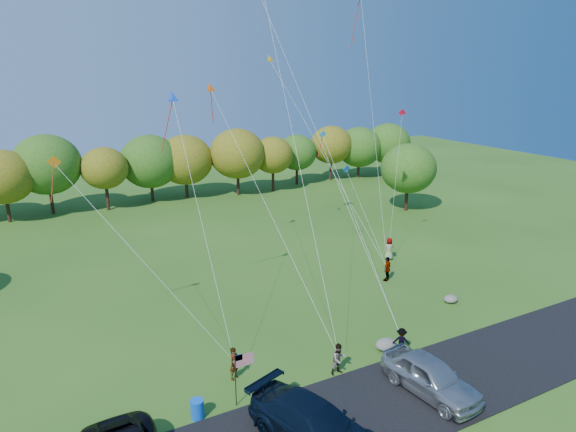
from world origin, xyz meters
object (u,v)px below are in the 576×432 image
flyer_c (401,341)px  flyer_d (387,269)px  minivan_navy (314,425)px  flyer_b (339,359)px  minivan_silver (431,376)px  flyer_a (234,363)px  trash_barrel (197,409)px  flyer_e (389,249)px

flyer_c → flyer_d: 10.18m
minivan_navy → flyer_b: minivan_navy is taller
minivan_navy → flyer_d: size_ratio=3.34×
minivan_silver → flyer_b: minivan_silver is taller
flyer_b → flyer_d: size_ratio=0.91×
flyer_a → flyer_c: 9.36m
minivan_navy → flyer_b: 5.44m
flyer_d → trash_barrel: 19.41m
flyer_c → flyer_d: (5.75, 8.40, 0.18)m
minivan_silver → flyer_d: bearing=53.8°
flyer_c → trash_barrel: size_ratio=1.65×
minivan_silver → flyer_b: size_ratio=3.09×
flyer_c → flyer_d: flyer_d is taller
minivan_silver → flyer_b: 4.62m
trash_barrel → minivan_navy: bearing=-46.2°
flyer_b → flyer_c: 4.15m
trash_barrel → flyer_b: bearing=-0.8°
minivan_navy → trash_barrel: minivan_navy is taller
flyer_a → flyer_d: size_ratio=0.93×
flyer_b → flyer_d: flyer_d is taller
minivan_navy → trash_barrel: 5.52m
minivan_silver → trash_barrel: 11.21m
minivan_navy → flyer_e: (16.62, 15.63, -0.03)m
flyer_a → flyer_e: size_ratio=0.93×
flyer_c → trash_barrel: (-11.78, 0.10, -0.30)m
flyer_d → trash_barrel: size_ratio=2.04×
flyer_a → flyer_d: flyer_d is taller
minivan_navy → flyer_a: bearing=81.4°
flyer_b → flyer_d: (9.91, 8.40, 0.09)m
flyer_b → minivan_navy: bearing=-134.9°
minivan_navy → flyer_d: 18.42m
flyer_b → trash_barrel: 7.64m
flyer_d → flyer_e: 4.43m
flyer_d → flyer_e: same height
flyer_d → trash_barrel: bearing=-5.1°
flyer_d → trash_barrel: flyer_d is taller
flyer_b → flyer_c: flyer_b is taller
minivan_silver → flyer_e: size_ratio=2.81×
flyer_c → flyer_d: bearing=-83.3°
minivan_navy → flyer_e: 22.82m
flyer_c → trash_barrel: bearing=40.6°
flyer_b → flyer_e: 17.38m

